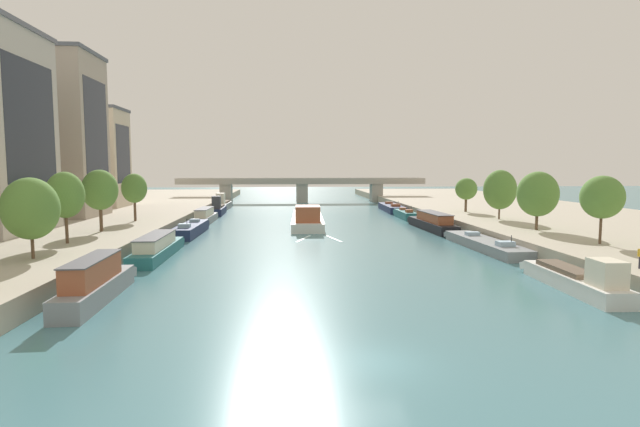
# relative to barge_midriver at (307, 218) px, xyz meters

# --- Properties ---
(ground_plane) EXTENTS (400.00, 400.00, 0.00)m
(ground_plane) POSITION_rel_barge_midriver_xyz_m (0.83, -52.96, -1.01)
(ground_plane) COLOR teal
(quay_left) EXTENTS (36.00, 170.00, 1.61)m
(quay_left) POSITION_rel_barge_midriver_xyz_m (-35.98, 2.04, -0.21)
(quay_left) COLOR #B2A893
(quay_left) RESTS_ON ground
(quay_right) EXTENTS (36.00, 170.00, 1.61)m
(quay_right) POSITION_rel_barge_midriver_xyz_m (37.64, 2.04, -0.21)
(quay_right) COLOR #B2A893
(quay_right) RESTS_ON ground
(barge_midriver) EXTENTS (5.36, 23.70, 3.41)m
(barge_midriver) POSITION_rel_barge_midriver_xyz_m (0.00, 0.00, 0.00)
(barge_midriver) COLOR silver
(barge_midriver) RESTS_ON ground
(wake_behind_barge) EXTENTS (5.60, 5.99, 0.03)m
(wake_behind_barge) POSITION_rel_barge_midriver_xyz_m (0.71, -14.57, -1.00)
(wake_behind_barge) COLOR silver
(wake_behind_barge) RESTS_ON ground
(moored_boat_left_near) EXTENTS (2.22, 11.57, 2.95)m
(moored_boat_left_near) POSITION_rel_barge_midriver_xyz_m (-15.61, -41.75, 0.22)
(moored_boat_left_near) COLOR gray
(moored_boat_left_near) RESTS_ON ground
(moored_boat_left_end) EXTENTS (2.51, 13.99, 2.29)m
(moored_boat_left_end) POSITION_rel_barge_midriver_xyz_m (-15.70, -26.00, -0.05)
(moored_boat_left_end) COLOR #23666B
(moored_boat_left_end) RESTS_ON ground
(moored_boat_left_upstream) EXTENTS (2.79, 13.60, 2.46)m
(moored_boat_left_upstream) POSITION_rel_barge_midriver_xyz_m (-15.58, -9.61, -0.31)
(moored_boat_left_upstream) COLOR #1E284C
(moored_boat_left_upstream) RESTS_ON ground
(moored_boat_left_second) EXTENTS (2.30, 12.68, 2.39)m
(moored_boat_left_second) POSITION_rel_barge_midriver_xyz_m (-15.89, 3.78, -0.01)
(moored_boat_left_second) COLOR gray
(moored_boat_left_second) RESTS_ON ground
(moored_boat_left_downstream) EXTENTS (2.14, 10.33, 3.60)m
(moored_boat_left_downstream) POSITION_rel_barge_midriver_xyz_m (-15.66, 17.40, 0.05)
(moored_boat_left_downstream) COLOR #1E284C
(moored_boat_left_downstream) RESTS_ON ground
(moored_boat_left_far) EXTENTS (2.36, 12.58, 3.56)m
(moored_boat_left_far) POSITION_rel_barge_midriver_xyz_m (-16.23, 29.25, 0.03)
(moored_boat_left_far) COLOR gray
(moored_boat_left_far) RESTS_ON ground
(moored_boat_right_midway) EXTENTS (2.52, 11.87, 2.86)m
(moored_boat_right_midway) POSITION_rel_barge_midriver_xyz_m (17.11, -41.33, -0.14)
(moored_boat_right_midway) COLOR silver
(moored_boat_right_midway) RESTS_ON ground
(moored_boat_right_second) EXTENTS (3.62, 16.53, 2.12)m
(moored_boat_right_second) POSITION_rel_barge_midriver_xyz_m (17.94, -23.36, -0.48)
(moored_boat_right_second) COLOR gray
(moored_boat_right_second) RESTS_ON ground
(moored_boat_right_near) EXTENTS (3.15, 15.35, 2.51)m
(moored_boat_right_near) POSITION_rel_barge_midriver_xyz_m (17.14, -7.17, 0.04)
(moored_boat_right_near) COLOR black
(moored_boat_right_near) RESTS_ON ground
(moored_boat_right_gap_after) EXTENTS (2.18, 10.59, 2.38)m
(moored_boat_right_gap_after) POSITION_rel_barge_midriver_xyz_m (17.12, 8.53, -0.34)
(moored_boat_right_gap_after) COLOR #23666B
(moored_boat_right_gap_after) RESTS_ON ground
(moored_boat_right_end) EXTENTS (3.59, 15.38, 2.36)m
(moored_boat_right_end) POSITION_rel_barge_midriver_xyz_m (17.80, 22.51, -0.36)
(moored_boat_right_end) COLOR #1E284C
(moored_boat_right_end) RESTS_ON ground
(tree_left_third) EXTENTS (4.16, 4.16, 6.31)m
(tree_left_third) POSITION_rel_barge_midriver_xyz_m (-22.92, -34.78, 4.50)
(tree_left_third) COLOR brown
(tree_left_third) RESTS_ON quay_left
(tree_left_far) EXTENTS (3.41, 3.41, 6.68)m
(tree_left_far) POSITION_rel_barge_midriver_xyz_m (-23.66, -27.02, 5.12)
(tree_left_far) COLOR brown
(tree_left_far) RESTS_ON quay_left
(tree_left_midway) EXTENTS (3.82, 3.82, 6.83)m
(tree_left_midway) POSITION_rel_barge_midriver_xyz_m (-23.66, -18.43, 5.20)
(tree_left_midway) COLOR brown
(tree_left_midway) RESTS_ON quay_left
(tree_left_distant) EXTENTS (3.25, 3.25, 6.27)m
(tree_left_distant) POSITION_rel_barge_midriver_xyz_m (-23.19, -7.65, 4.92)
(tree_left_distant) COLOR brown
(tree_left_distant) RESTS_ON quay_left
(tree_right_nearest) EXTENTS (3.79, 3.79, 6.33)m
(tree_right_nearest) POSITION_rel_barge_midriver_xyz_m (25.82, -30.79, 4.94)
(tree_right_nearest) COLOR brown
(tree_right_nearest) RESTS_ON quay_right
(tree_right_midway) EXTENTS (4.53, 4.53, 6.62)m
(tree_right_midway) POSITION_rel_barge_midriver_xyz_m (25.15, -20.43, 4.68)
(tree_right_midway) COLOR brown
(tree_right_midway) RESTS_ON quay_right
(tree_right_third) EXTENTS (4.40, 4.40, 6.75)m
(tree_right_third) POSITION_rel_barge_midriver_xyz_m (25.89, -8.94, 4.65)
(tree_right_third) COLOR brown
(tree_right_third) RESTS_ON quay_right
(tree_right_far) EXTENTS (3.43, 3.43, 5.38)m
(tree_right_far) POSITION_rel_barge_midriver_xyz_m (25.50, 2.56, 4.24)
(tree_right_far) COLOR brown
(tree_right_far) RESTS_ON quay_right
(building_left_far_end) EXTENTS (15.48, 10.69, 23.40)m
(building_left_far_end) POSITION_rel_barge_midriver_xyz_m (-37.75, -0.82, 12.32)
(building_left_far_end) COLOR #A89989
(building_left_far_end) RESTS_ON quay_left
(building_left_middle) EXTENTS (11.43, 9.30, 17.64)m
(building_left_middle) POSITION_rel_barge_midriver_xyz_m (-37.75, 16.76, 9.44)
(building_left_middle) COLOR beige
(building_left_middle) RESTS_ON quay_left
(bridge_far) EXTENTS (61.62, 4.40, 6.06)m
(bridge_far) POSITION_rel_barge_midriver_xyz_m (0.83, 49.05, 2.86)
(bridge_far) COLOR #9E998E
(bridge_far) RESTS_ON ground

